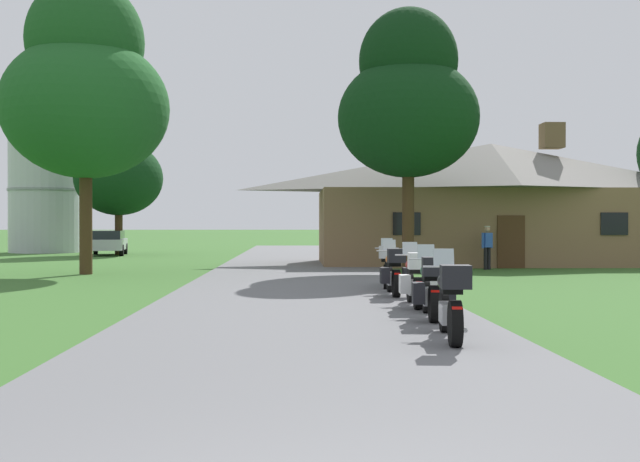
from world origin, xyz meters
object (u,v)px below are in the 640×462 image
Objects in this scene: motorcycle_green_farthest_in_row at (387,266)px; metal_silo_distant at (45,181)px; motorcycle_red_third_in_row at (415,280)px; parked_silver_suv_far_left at (108,242)px; tree_left_near at (86,88)px; motorcycle_green_second_in_row at (431,288)px; motorcycle_orange_fourth_in_row at (394,272)px; motorcycle_black_nearest_to_camera at (450,302)px; tree_by_lodge_front at (408,101)px; bystander_blue_shirt_near_lodge at (487,245)px; tree_left_far at (119,168)px.

metal_silo_distant reaches higher than motorcycle_green_farthest_in_row.
parked_silver_suv_far_left reaches higher than motorcycle_red_third_in_row.
motorcycle_green_second_in_row is at bearing -54.51° from tree_left_near.
motorcycle_orange_fourth_in_row is (-0.06, 4.59, 0.00)m from motorcycle_green_second_in_row.
tree_by_lodge_front reaches higher than motorcycle_black_nearest_to_camera.
bystander_blue_shirt_near_lodge reaches higher than parked_silver_suv_far_left.
tree_left_far reaches higher than motorcycle_orange_fourth_in_row.
parked_silver_suv_far_left is (-13.04, 23.59, 0.16)m from motorcycle_green_farthest_in_row.
bystander_blue_shirt_near_lodge is (5.09, 11.30, 0.34)m from motorcycle_orange_fourth_in_row.
parked_silver_suv_far_left is at bearing 116.30° from motorcycle_black_nearest_to_camera.
tree_left_far is at bearing 124.61° from motorcycle_green_farthest_in_row.
tree_by_lodge_front is at bearing 84.30° from motorcycle_green_farthest_in_row.
bystander_blue_shirt_near_lodge reaches higher than motorcycle_orange_fourth_in_row.
tree_left_near is at bearing 125.71° from motorcycle_black_nearest_to_camera.
motorcycle_green_farthest_in_row is 13.18m from tree_left_near.
metal_silo_distant is (-17.81, 37.64, 3.85)m from motorcycle_black_nearest_to_camera.
motorcycle_green_farthest_in_row is 0.20× the size of tree_left_near.
bystander_blue_shirt_near_lodge is at bearing 66.70° from motorcycle_orange_fourth_in_row.
bystander_blue_shirt_near_lodge is at bearing -39.92° from metal_silo_distant.
bystander_blue_shirt_near_lodge is at bearing 68.03° from motorcycle_green_farthest_in_row.
tree_left_far is (-14.23, 16.69, -1.22)m from tree_by_lodge_front.
motorcycle_black_nearest_to_camera is at bearing -89.24° from motorcycle_green_second_in_row.
motorcycle_orange_fourth_in_row is 0.20× the size of tree_left_near.
tree_by_lodge_front is 22.54m from parked_silver_suv_far_left.
motorcycle_green_second_in_row is 33.75m from tree_left_far.
tree_left_near is at bearing 137.90° from motorcycle_orange_fourth_in_row.
motorcycle_green_farthest_in_row is 0.22× the size of tree_by_lodge_front.
tree_left_far is at bearing 130.46° from tree_by_lodge_front.
bystander_blue_shirt_near_lodge is at bearing 79.29° from motorcycle_black_nearest_to_camera.
motorcycle_red_third_in_row is at bearing -66.64° from tree_left_far.
motorcycle_orange_fourth_in_row is 0.23× the size of metal_silo_distant.
motorcycle_red_third_in_row is at bearing 40.81° from bystander_blue_shirt_near_lodge.
motorcycle_red_third_in_row is at bearing -73.61° from parked_silver_suv_far_left.
motorcycle_black_nearest_to_camera is at bearing -76.96° from parked_silver_suv_far_left.
motorcycle_black_nearest_to_camera is 0.20× the size of tree_left_near.
tree_left_near reaches higher than metal_silo_distant.
motorcycle_green_farthest_in_row is at bearing 93.73° from motorcycle_black_nearest_to_camera.
motorcycle_black_nearest_to_camera is 7.08m from motorcycle_orange_fourth_in_row.
parked_silver_suv_far_left is at bearing 117.45° from motorcycle_orange_fourth_in_row.
tree_by_lodge_front reaches higher than motorcycle_orange_fourth_in_row.
bystander_blue_shirt_near_lodge is at bearing 25.07° from tree_by_lodge_front.
tree_left_far reaches higher than motorcycle_red_third_in_row.
tree_left_far is at bearing 115.73° from motorcycle_red_third_in_row.
motorcycle_black_nearest_to_camera is 2.50m from motorcycle_green_second_in_row.
tree_left_far reaches higher than motorcycle_green_second_in_row.
metal_silo_distant reaches higher than tree_left_far.
motorcycle_red_third_in_row is (0.21, 4.51, -0.01)m from motorcycle_black_nearest_to_camera.
parked_silver_suv_far_left is at bearing -133.52° from tree_left_far.
tree_left_near is 23.19m from metal_silo_distant.
tree_by_lodge_front is 2.00× the size of parked_silver_suv_far_left.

